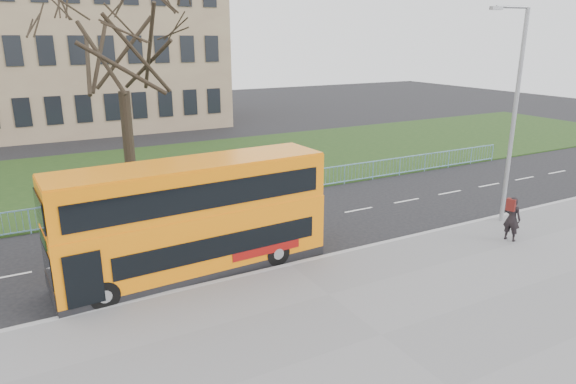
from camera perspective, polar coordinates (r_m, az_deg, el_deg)
The scene contains 10 objects.
ground at distance 19.94m, azimuth -1.95°, elevation -6.70°, with size 120.00×120.00×0.00m, color black.
pavement at distance 14.88m, azimuth 10.29°, elevation -15.53°, with size 80.00×10.50×0.12m, color slate.
kerb at distance 18.66m, azimuth 0.21°, elevation -8.17°, with size 80.00×0.20×0.14m, color #99989B.
grass_verge at distance 32.70m, azimuth -13.32°, elevation 2.35°, with size 80.00×15.40×0.08m, color #1A3613.
guard_railing at distance 25.47m, azimuth -8.66°, elevation -0.28°, with size 40.00×0.12×1.10m, color #75ACD0, non-canonical shape.
bare_tree at distance 26.91m, azimuth -17.98°, elevation 12.78°, with size 8.89×8.89×12.70m, color black, non-canonical shape.
civic_building at distance 51.47m, azimuth -25.94°, elevation 14.13°, with size 30.00×15.00×14.00m, color #8D7259.
yellow_bus at distance 17.86m, azimuth -10.45°, elevation -2.59°, with size 9.47×2.71×3.93m.
pedestrian at distance 22.31m, azimuth 23.63°, elevation -2.72°, with size 0.66×0.44×1.82m, color black.
street_lamp at distance 23.67m, azimuth 23.72°, elevation 8.42°, with size 1.91×0.45×9.03m.
Camera 1 is at (-8.16, -16.36, 7.95)m, focal length 32.00 mm.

